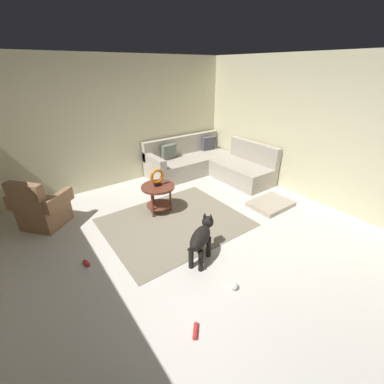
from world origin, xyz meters
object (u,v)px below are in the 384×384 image
object	(u,v)px
side_table	(158,192)
torus_sculpture	(157,177)
dog_toy_bone	(86,263)
sectional_couch	(208,164)
dog_toy_ball	(234,286)
dog_toy_rope	(196,331)
dog_bed_mat	(271,204)
dog	(201,238)
armchair	(41,209)

from	to	relation	value
side_table	torus_sculpture	size ratio (longest dim) A/B	1.84
dog_toy_bone	sectional_couch	bearing A→B (deg)	23.61
dog_toy_ball	sectional_couch	bearing A→B (deg)	55.59
torus_sculpture	dog_toy_rope	world-z (taller)	torus_sculpture
dog_toy_ball	dog_toy_rope	world-z (taller)	dog_toy_ball
side_table	dog_toy_rope	distance (m)	2.53
dog_toy_ball	dog_bed_mat	bearing A→B (deg)	27.27
side_table	torus_sculpture	xyz separation A→B (m)	(-0.00, -0.00, 0.29)
dog	torus_sculpture	bearing A→B (deg)	141.65
side_table	dog	distance (m)	1.51
side_table	dog_toy_rope	bearing A→B (deg)	-111.27
sectional_couch	dog	distance (m)	3.11
dog_toy_bone	dog_toy_rope	bearing A→B (deg)	-70.00
side_table	dog_bed_mat	bearing A→B (deg)	-30.56
sectional_couch	side_table	bearing A→B (deg)	-155.79
torus_sculpture	dog_toy_bone	world-z (taller)	torus_sculpture
armchair	dog_toy_ball	world-z (taller)	armchair
sectional_couch	side_table	distance (m)	2.05
dog	armchair	bearing A→B (deg)	-175.79
dog	dog_toy_rope	distance (m)	1.16
dog_bed_mat	dog	xyz separation A→B (m)	(-2.04, -0.39, 0.33)
armchair	dog_toy_ball	xyz separation A→B (m)	(1.62, -2.92, -0.27)
sectional_couch	dog_bed_mat	bearing A→B (deg)	-90.16
armchair	side_table	bearing A→B (deg)	26.16
side_table	torus_sculpture	distance (m)	0.29
dog_toy_rope	sectional_couch	bearing A→B (deg)	48.80
dog_toy_ball	dog_toy_rope	bearing A→B (deg)	-166.33
dog_bed_mat	dog	bearing A→B (deg)	-169.07
dog_toy_ball	dog_toy_rope	size ratio (longest dim) A/B	0.59
sectional_couch	dog	world-z (taller)	sectional_couch
sectional_couch	dog_bed_mat	world-z (taller)	sectional_couch
sectional_couch	dog_toy_ball	distance (m)	3.64
armchair	side_table	distance (m)	1.96
armchair	dog	xyz separation A→B (m)	(1.62, -2.26, 0.05)
torus_sculpture	dog_bed_mat	xyz separation A→B (m)	(1.86, -1.10, -0.67)
dog_bed_mat	side_table	bearing A→B (deg)	149.44
dog_toy_rope	dog_bed_mat	bearing A→B (deg)	23.96
sectional_couch	dog	bearing A→B (deg)	-131.26
torus_sculpture	sectional_couch	bearing A→B (deg)	24.21
torus_sculpture	dog_toy_bone	size ratio (longest dim) A/B	1.81
armchair	dog_bed_mat	distance (m)	4.12
armchair	torus_sculpture	bearing A→B (deg)	26.16
torus_sculpture	dog_toy_bone	bearing A→B (deg)	-157.12
armchair	side_table	size ratio (longest dim) A/B	1.66
sectional_couch	dog	size ratio (longest dim) A/B	3.00
dog	dog_toy_bone	bearing A→B (deg)	-153.91
armchair	dog_toy_bone	size ratio (longest dim) A/B	5.54
dog_bed_mat	dog_toy_ball	distance (m)	2.30
armchair	torus_sculpture	distance (m)	2.00
side_table	dog_toy_rope	xyz separation A→B (m)	(-0.91, -2.33, -0.39)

